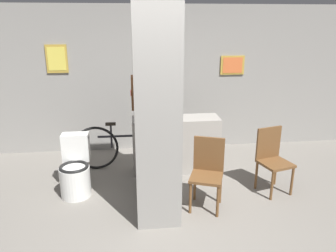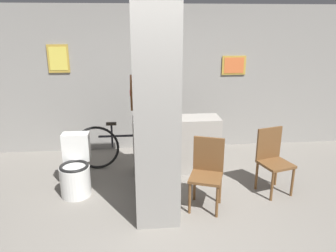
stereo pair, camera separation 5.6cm
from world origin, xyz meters
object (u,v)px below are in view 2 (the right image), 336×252
bicycle (128,146)px  bottle_tall (158,110)px  chair_near_pillar (207,170)px  chair_by_doorway (273,158)px  toilet (76,171)px

bicycle → bottle_tall: size_ratio=5.28×
chair_near_pillar → bicycle: 1.64m
chair_near_pillar → chair_by_doorway: size_ratio=1.00×
chair_near_pillar → bottle_tall: bottle_tall is taller
toilet → chair_by_doorway: chair_by_doorway is taller
bottle_tall → bicycle: bearing=161.8°
bottle_tall → chair_by_doorway: bearing=-27.9°
toilet → chair_near_pillar: 1.82m
chair_near_pillar → chair_by_doorway: (1.00, 0.31, 0.00)m
toilet → chair_near_pillar: size_ratio=0.90×
toilet → bicycle: bearing=47.2°
toilet → bottle_tall: size_ratio=2.47×
bicycle → bottle_tall: bottle_tall is taller
chair_near_pillar → bicycle: (-1.02, 1.28, -0.12)m
bicycle → bottle_tall: 0.80m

